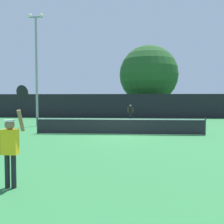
% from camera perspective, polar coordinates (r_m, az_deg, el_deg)
% --- Properties ---
extents(ground_plane, '(120.00, 120.00, 0.00)m').
position_cam_1_polar(ground_plane, '(15.93, 1.64, -4.93)').
color(ground_plane, '#2D723D').
extents(tennis_net, '(10.37, 0.08, 1.07)m').
position_cam_1_polar(tennis_net, '(15.87, 1.64, -3.10)').
color(tennis_net, '#232328').
rests_on(tennis_net, ground).
extents(perimeter_fence, '(32.51, 0.12, 2.75)m').
position_cam_1_polar(perimeter_fence, '(29.83, 2.79, 1.35)').
color(perimeter_fence, black).
rests_on(perimeter_fence, ground).
extents(player_serving, '(0.67, 0.39, 2.51)m').
position_cam_1_polar(player_serving, '(6.76, -21.43, -6.36)').
color(player_serving, yellow).
rests_on(player_serving, ground).
extents(player_receiving, '(0.57, 0.23, 1.56)m').
position_cam_1_polar(player_receiving, '(26.67, 4.08, 0.25)').
color(player_receiving, black).
rests_on(player_receiving, ground).
extents(tennis_ball, '(0.07, 0.07, 0.07)m').
position_cam_1_polar(tennis_ball, '(18.58, -5.69, -3.72)').
color(tennis_ball, '#CCE033').
rests_on(tennis_ball, ground).
extents(light_pole, '(1.18, 0.28, 8.89)m').
position_cam_1_polar(light_pole, '(21.76, -16.31, 10.30)').
color(light_pole, gray).
rests_on(light_pole, ground).
extents(large_tree, '(7.80, 7.80, 9.32)m').
position_cam_1_polar(large_tree, '(35.29, 8.08, 8.13)').
color(large_tree, brown).
rests_on(large_tree, ground).
extents(parked_car_near, '(1.93, 4.21, 1.69)m').
position_cam_1_polar(parked_car_near, '(39.34, -8.61, 0.82)').
color(parked_car_near, '#B7B7BC').
rests_on(parked_car_near, ground).
extents(parked_car_mid, '(2.39, 4.40, 1.69)m').
position_cam_1_polar(parked_car_mid, '(37.58, -0.66, 0.75)').
color(parked_car_mid, '#B7B7BC').
rests_on(parked_car_mid, ground).
extents(parked_car_far, '(2.34, 4.38, 1.69)m').
position_cam_1_polar(parked_car_far, '(39.82, 17.45, 0.74)').
color(parked_car_far, red).
rests_on(parked_car_far, ground).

